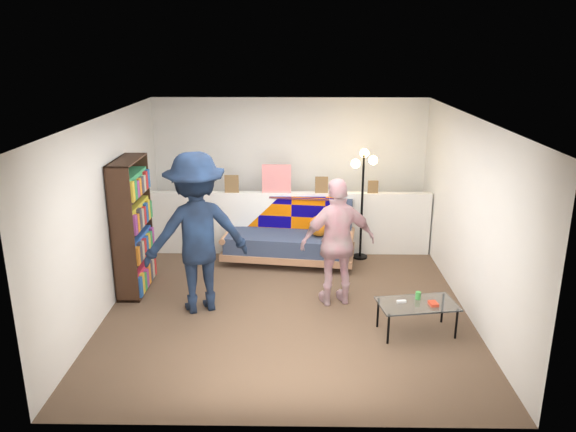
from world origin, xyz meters
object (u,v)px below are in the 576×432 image
(bookshelf, at_px, (132,230))
(person_left, at_px, (197,233))
(person_right, at_px, (338,243))
(futon_sofa, at_px, (291,236))
(coffee_table, at_px, (418,305))
(floor_lamp, at_px, (363,182))

(bookshelf, relative_size, person_left, 0.90)
(bookshelf, distance_m, person_right, 2.75)
(futon_sofa, xyz_separation_m, person_right, (0.61, -1.49, 0.43))
(coffee_table, bearing_deg, floor_lamp, 99.27)
(bookshelf, relative_size, floor_lamp, 1.06)
(futon_sofa, xyz_separation_m, person_left, (-1.14, -1.67, 0.61))
(futon_sofa, distance_m, floor_lamp, 1.38)
(futon_sofa, xyz_separation_m, bookshelf, (-2.11, -1.10, 0.45))
(floor_lamp, height_order, person_left, person_left)
(person_left, xyz_separation_m, person_right, (1.75, 0.18, -0.18))
(bookshelf, xyz_separation_m, coffee_table, (3.60, -1.17, -0.49))
(coffee_table, distance_m, person_right, 1.27)
(futon_sofa, height_order, coffee_table, futon_sofa)
(bookshelf, height_order, person_left, person_left)
(person_left, bearing_deg, bookshelf, -51.86)
(futon_sofa, distance_m, coffee_table, 2.72)
(bookshelf, xyz_separation_m, floor_lamp, (3.21, 1.24, 0.37))
(person_right, bearing_deg, person_left, -7.82)
(floor_lamp, distance_m, person_left, 2.88)
(bookshelf, bearing_deg, person_right, -8.10)
(bookshelf, height_order, person_right, bookshelf)
(futon_sofa, relative_size, person_left, 1.03)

